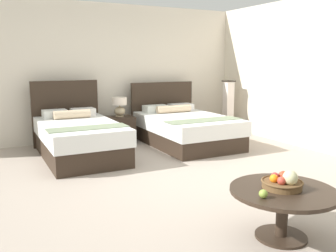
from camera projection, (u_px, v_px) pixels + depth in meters
The scene contains 11 objects.
ground_plane at pixel (189, 179), 5.06m from camera, with size 9.42×10.00×0.02m, color #A7988A.
wall_back at pixel (110, 72), 7.61m from camera, with size 9.42×0.12×2.74m, color beige.
wall_side_right at pixel (319, 74), 6.49m from camera, with size 0.12×5.60×2.74m, color beige.
bed_near_window at pixel (79, 137), 6.18m from camera, with size 1.25×2.11×1.24m.
bed_near_corner at pixel (185, 128), 7.12m from camera, with size 1.44×2.17×1.15m.
nightstand at pixel (121, 130), 7.22m from camera, with size 0.50×0.46×0.53m.
table_lamp at pixel (120, 105), 7.15m from camera, with size 0.29×0.29×0.37m.
coffee_table at pixel (283, 200), 3.31m from camera, with size 0.96×0.96×0.46m.
fruit_bowl at pixel (283, 182), 3.30m from camera, with size 0.37×0.37×0.19m.
loose_apple at pixel (263, 194), 3.07m from camera, with size 0.07×0.07×0.07m.
floor_lamp_corner at pixel (228, 107), 8.24m from camera, with size 0.23×0.23×1.17m.
Camera 1 is at (-2.50, -4.17, 1.60)m, focal length 39.25 mm.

